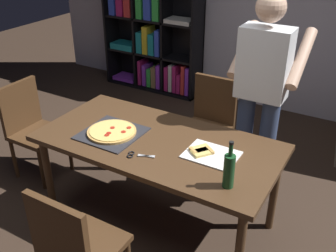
{
  "coord_description": "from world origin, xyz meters",
  "views": [
    {
      "loc": [
        1.32,
        -2.11,
        2.22
      ],
      "look_at": [
        0.0,
        0.15,
        0.8
      ],
      "focal_mm": 42.0,
      "sensor_mm": 36.0,
      "label": 1
    }
  ],
  "objects_px": {
    "wine_bottle": "(229,170)",
    "kitchen_scissors": "(136,155)",
    "chair_near_camera": "(75,245)",
    "chair_far_side": "(210,119)",
    "bookshelf": "(152,23)",
    "pepperoni_pizza_on_tray": "(112,132)",
    "chair_left_end": "(31,124)",
    "dining_table": "(158,149)",
    "person_serving_pizza": "(261,90)"
  },
  "relations": [
    {
      "from": "wine_bottle",
      "to": "kitchen_scissors",
      "type": "height_order",
      "value": "wine_bottle"
    },
    {
      "from": "chair_near_camera",
      "to": "wine_bottle",
      "type": "distance_m",
      "value": 1.01
    },
    {
      "from": "kitchen_scissors",
      "to": "chair_far_side",
      "type": "bearing_deg",
      "value": 89.16
    },
    {
      "from": "bookshelf",
      "to": "pepperoni_pizza_on_tray",
      "type": "xyz_separation_m",
      "value": [
        1.2,
        -2.47,
        -0.15
      ]
    },
    {
      "from": "chair_far_side",
      "to": "kitchen_scissors",
      "type": "relative_size",
      "value": 4.54
    },
    {
      "from": "chair_left_end",
      "to": "kitchen_scissors",
      "type": "relative_size",
      "value": 4.54
    },
    {
      "from": "wine_bottle",
      "to": "bookshelf",
      "type": "bearing_deg",
      "value": 130.07
    },
    {
      "from": "chair_left_end",
      "to": "bookshelf",
      "type": "height_order",
      "value": "bookshelf"
    },
    {
      "from": "dining_table",
      "to": "bookshelf",
      "type": "xyz_separation_m",
      "value": [
        -1.55,
        2.38,
        0.24
      ]
    },
    {
      "from": "bookshelf",
      "to": "kitchen_scissors",
      "type": "relative_size",
      "value": 9.85
    },
    {
      "from": "wine_bottle",
      "to": "pepperoni_pizza_on_tray",
      "type": "bearing_deg",
      "value": 170.88
    },
    {
      "from": "person_serving_pizza",
      "to": "pepperoni_pizza_on_tray",
      "type": "height_order",
      "value": "person_serving_pizza"
    },
    {
      "from": "wine_bottle",
      "to": "kitchen_scissors",
      "type": "distance_m",
      "value": 0.69
    },
    {
      "from": "dining_table",
      "to": "person_serving_pizza",
      "type": "relative_size",
      "value": 1.02
    },
    {
      "from": "chair_near_camera",
      "to": "person_serving_pizza",
      "type": "height_order",
      "value": "person_serving_pizza"
    },
    {
      "from": "chair_far_side",
      "to": "pepperoni_pizza_on_tray",
      "type": "xyz_separation_m",
      "value": [
        -0.35,
        -1.02,
        0.25
      ]
    },
    {
      "from": "wine_bottle",
      "to": "person_serving_pizza",
      "type": "bearing_deg",
      "value": 98.12
    },
    {
      "from": "chair_left_end",
      "to": "person_serving_pizza",
      "type": "bearing_deg",
      "value": 20.51
    },
    {
      "from": "kitchen_scissors",
      "to": "chair_left_end",
      "type": "bearing_deg",
      "value": 169.47
    },
    {
      "from": "chair_left_end",
      "to": "wine_bottle",
      "type": "height_order",
      "value": "wine_bottle"
    },
    {
      "from": "dining_table",
      "to": "pepperoni_pizza_on_tray",
      "type": "height_order",
      "value": "pepperoni_pizza_on_tray"
    },
    {
      "from": "dining_table",
      "to": "pepperoni_pizza_on_tray",
      "type": "distance_m",
      "value": 0.37
    },
    {
      "from": "wine_bottle",
      "to": "kitchen_scissors",
      "type": "bearing_deg",
      "value": 179.86
    },
    {
      "from": "kitchen_scissors",
      "to": "wine_bottle",
      "type": "bearing_deg",
      "value": -0.14
    },
    {
      "from": "dining_table",
      "to": "kitchen_scissors",
      "type": "distance_m",
      "value": 0.27
    },
    {
      "from": "dining_table",
      "to": "pepperoni_pizza_on_tray",
      "type": "relative_size",
      "value": 4.14
    },
    {
      "from": "person_serving_pizza",
      "to": "chair_far_side",
      "type": "bearing_deg",
      "value": 157.13
    },
    {
      "from": "chair_far_side",
      "to": "wine_bottle",
      "type": "relative_size",
      "value": 2.85
    },
    {
      "from": "dining_table",
      "to": "bookshelf",
      "type": "relative_size",
      "value": 0.92
    },
    {
      "from": "person_serving_pizza",
      "to": "pepperoni_pizza_on_tray",
      "type": "xyz_separation_m",
      "value": [
        -0.87,
        -0.8,
        -0.23
      ]
    },
    {
      "from": "chair_near_camera",
      "to": "chair_far_side",
      "type": "xyz_separation_m",
      "value": [
        0.0,
        1.86,
        0.0
      ]
    },
    {
      "from": "person_serving_pizza",
      "to": "kitchen_scissors",
      "type": "xyz_separation_m",
      "value": [
        -0.54,
        -0.96,
        -0.24
      ]
    },
    {
      "from": "chair_left_end",
      "to": "bookshelf",
      "type": "xyz_separation_m",
      "value": [
        -0.17,
        2.38,
        0.41
      ]
    },
    {
      "from": "pepperoni_pizza_on_tray",
      "to": "kitchen_scissors",
      "type": "xyz_separation_m",
      "value": [
        0.33,
        -0.16,
        -0.01
      ]
    },
    {
      "from": "chair_far_side",
      "to": "bookshelf",
      "type": "bearing_deg",
      "value": 137.08
    },
    {
      "from": "chair_far_side",
      "to": "chair_left_end",
      "type": "distance_m",
      "value": 1.66
    },
    {
      "from": "chair_left_end",
      "to": "kitchen_scissors",
      "type": "distance_m",
      "value": 1.41
    },
    {
      "from": "chair_near_camera",
      "to": "pepperoni_pizza_on_tray",
      "type": "height_order",
      "value": "chair_near_camera"
    },
    {
      "from": "chair_near_camera",
      "to": "chair_far_side",
      "type": "bearing_deg",
      "value": 90.0
    },
    {
      "from": "pepperoni_pizza_on_tray",
      "to": "kitchen_scissors",
      "type": "height_order",
      "value": "pepperoni_pizza_on_tray"
    },
    {
      "from": "dining_table",
      "to": "person_serving_pizza",
      "type": "xyz_separation_m",
      "value": [
        0.52,
        0.71,
        0.32
      ]
    },
    {
      "from": "pepperoni_pizza_on_tray",
      "to": "wine_bottle",
      "type": "relative_size",
      "value": 1.37
    },
    {
      "from": "chair_far_side",
      "to": "kitchen_scissors",
      "type": "xyz_separation_m",
      "value": [
        -0.02,
        -1.18,
        0.24
      ]
    },
    {
      "from": "chair_near_camera",
      "to": "bookshelf",
      "type": "bearing_deg",
      "value": 115.16
    },
    {
      "from": "kitchen_scissors",
      "to": "pepperoni_pizza_on_tray",
      "type": "bearing_deg",
      "value": 154.27
    },
    {
      "from": "chair_far_side",
      "to": "bookshelf",
      "type": "xyz_separation_m",
      "value": [
        -1.55,
        1.44,
        0.41
      ]
    },
    {
      "from": "person_serving_pizza",
      "to": "wine_bottle",
      "type": "height_order",
      "value": "person_serving_pizza"
    },
    {
      "from": "chair_left_end",
      "to": "wine_bottle",
      "type": "xyz_separation_m",
      "value": [
        2.04,
        -0.25,
        0.36
      ]
    },
    {
      "from": "chair_far_side",
      "to": "chair_left_end",
      "type": "xyz_separation_m",
      "value": [
        -1.38,
        -0.93,
        0.0
      ]
    },
    {
      "from": "pepperoni_pizza_on_tray",
      "to": "kitchen_scissors",
      "type": "distance_m",
      "value": 0.37
    }
  ]
}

